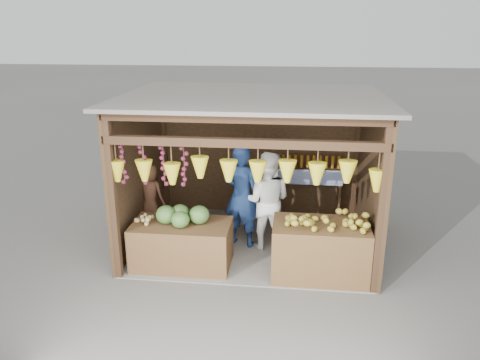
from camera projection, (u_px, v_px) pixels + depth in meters
The scene contains 12 objects.
ground at pixel (251, 243), 8.45m from camera, with size 80.00×80.00×0.00m, color #514F49.
stall_structure at pixel (250, 154), 7.90m from camera, with size 4.30×3.30×2.66m.
back_shelf at pixel (310, 177), 9.28m from camera, with size 1.25×0.32×1.32m.
counter_left at pixel (182, 245), 7.55m from camera, with size 1.57×0.85×0.74m, color #472F17.
counter_right at pixel (320, 250), 7.20m from camera, with size 1.45×0.85×0.88m, color #4D3119.
stool at pixel (152, 230), 8.68m from camera, with size 0.28×0.28×0.27m, color black.
man_standing at pixel (242, 196), 8.09m from camera, with size 0.67×0.44×1.85m, color #14254B.
woman_standing at pixel (267, 201), 8.04m from camera, with size 0.84×0.66×1.74m, color white.
vendor_seated at pixel (150, 194), 8.46m from camera, with size 0.56×0.36×1.14m, color #553322.
melon_pile at pixel (181, 214), 7.39m from camera, with size 1.00×0.50×0.32m, color #1B4B14, non-canonical shape.
tanfruit_pile at pixel (143, 218), 7.47m from camera, with size 0.34×0.40×0.13m, color #9B7F47, non-canonical shape.
mango_pile at pixel (327, 218), 7.00m from camera, with size 1.40×0.64×0.22m, color #BC7019, non-canonical shape.
Camera 1 is at (0.67, -7.65, 3.72)m, focal length 35.00 mm.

